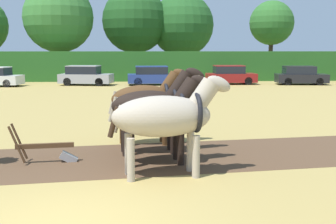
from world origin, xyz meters
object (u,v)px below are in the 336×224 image
Objects in this scene: parked_car_center_left at (85,76)px; parked_car_center at (153,76)px; draft_horse_trail_left at (153,105)px; tree_center at (135,21)px; tree_center_left at (59,18)px; parked_car_right at (301,76)px; parked_car_center_right at (230,75)px; draft_horse_lead_right at (159,113)px; tree_center_right at (182,25)px; church_spire at (187,17)px; farmer_beside_team at (148,107)px; draft_horse_lead_left at (166,116)px; plow at (50,150)px; tree_right at (272,23)px; draft_horse_trail_right at (147,99)px.

parked_car_center_left is 1.02× the size of parked_car_center.
tree_center is at bearing 84.78° from draft_horse_trail_left.
parked_car_right is at bearing -21.45° from tree_center_left.
parked_car_center_right is 0.97× the size of parked_car_right.
draft_horse_lead_right is at bearing -106.56° from parked_car_center_right.
parked_car_center_left is 1.08× the size of parked_car_center_right.
church_spire is (3.20, 27.83, 2.88)m from tree_center_right.
parked_car_center_right is (6.95, 20.65, -0.21)m from farmer_beside_team.
draft_horse_lead_left is 0.66× the size of parked_car_center.
church_spire is 63.33m from plow.
parked_car_center is (-6.44, -38.34, -7.55)m from church_spire.
draft_horse_trail_left reaches higher than draft_horse_lead_right.
tree_center_right is 35.22m from plow.
parked_car_right is at bearing 8.22° from parked_car_center_left.
parked_car_center_left reaches higher than plow.
tree_right is 35.16m from draft_horse_lead_right.
tree_center_left reaches higher than parked_car_center.
farmer_beside_team is (2.54, 3.46, 0.64)m from plow.
tree_center is at bearing 97.59° from parked_car_center.
draft_horse_trail_right is (1.18, -31.42, -4.41)m from tree_center.
draft_horse_trail_left is 0.64× the size of parked_car_center.
draft_horse_lead_right is 1.59× the size of farmer_beside_team.
tree_center_left is 13.29m from parked_car_center.
church_spire is 5.65× the size of draft_horse_trail_left.
draft_horse_trail_right is 0.62× the size of parked_car_right.
tree_center_left is 5.49× the size of plow.
draft_horse_trail_right is 21.76m from parked_car_center.
draft_horse_trail_left is 1.07× the size of draft_horse_trail_right.
parked_car_center_left is (-5.15, 22.91, -0.60)m from draft_horse_trail_left.
farmer_beside_team is at bearing 87.29° from draft_horse_lead_left.
parked_car_center_left is at bearing 62.86° from farmer_beside_team.
draft_horse_lead_left is at bearing -74.76° from tree_center_left.
draft_horse_lead_left is at bearing -90.16° from draft_horse_lead_right.
draft_horse_trail_left is (-0.13, 1.11, 0.06)m from draft_horse_lead_right.
tree_center_left is at bearing -117.25° from church_spire.
tree_right is at bearing 53.84° from parked_car_center_right.
farmer_beside_team is at bearing -96.92° from tree_center_right.
draft_horse_trail_left is at bearing -128.09° from farmer_beside_team.
farmer_beside_team is (-0.41, 4.75, -0.43)m from draft_horse_lead_left.
draft_horse_lead_right is at bearing -110.96° from tree_right.
draft_horse_trail_left is (-6.81, -61.19, -6.92)m from church_spire.
farmer_beside_team is at bearing -93.94° from parked_car_center.
tree_center reaches higher than draft_horse_lead_left.
parked_car_center_right is (6.98, 22.09, -0.64)m from draft_horse_trail_right.
draft_horse_trail_right is at bearing 90.78° from draft_horse_trail_left.
church_spire is 39.76m from parked_car_right.
tree_center is 3.15× the size of draft_horse_lead_left.
parked_car_center_right reaches higher than parked_car_center.
parked_car_right is (12.70, 20.04, -0.23)m from farmer_beside_team.
tree_center_left is at bearing -178.60° from tree_right.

